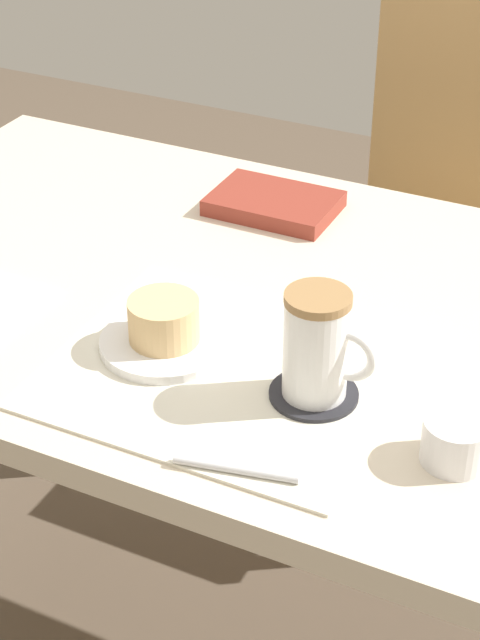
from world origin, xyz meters
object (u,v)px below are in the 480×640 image
pastry_plate (165,343)px  coffee_mug (318,345)px  sugar_bowl (456,441)px  small_book (274,203)px  wooden_chair (446,230)px  dining_table (289,359)px  pastry (164,320)px

pastry_plate → coffee_mug: (0.20, -0.01, 0.06)m
pastry_plate → sugar_bowl: (0.36, -0.04, 0.02)m
coffee_mug → sugar_bowl: (0.17, -0.03, -0.05)m
pastry_plate → sugar_bowl: size_ratio=2.21×
pastry_plate → small_book: small_book is taller
wooden_chair → pastry_plate: bearing=82.7°
pastry_plate → dining_table: bearing=57.6°
dining_table → sugar_bowl: size_ratio=19.31×
sugar_bowl → small_book: size_ratio=0.39×
pastry_plate → pastry: size_ratio=1.84×
pastry_plate → small_book: size_ratio=0.86×
wooden_chair → pastry: 0.91m
dining_table → pastry: pastry is taller
sugar_bowl → wooden_chair: bearing=105.7°
dining_table → small_book: bearing=119.0°
sugar_bowl → coffee_mug: bearing=168.8°
pastry → sugar_bowl: (0.36, -0.04, -0.02)m
pastry_plate → coffee_mug: bearing=-3.2°
pastry_plate → pastry: pastry is taller
dining_table → wooden_chair: wooden_chair is taller
small_book → dining_table: bearing=-61.1°
pastry_plate → sugar_bowl: 0.37m
wooden_chair → small_book: (-0.14, -0.48, 0.24)m
wooden_chair → sugar_bowl: wooden_chair is taller
small_book → pastry_plate: bearing=-85.2°
wooden_chair → sugar_bowl: bearing=105.6°
small_book → pastry: bearing=-85.2°
pastry → dining_table: bearing=57.6°
sugar_bowl → pastry_plate: bearing=173.1°
pastry → small_book: size_ratio=0.47×
small_book → sugar_bowl: bearing=-47.2°
coffee_mug → small_book: (-0.23, 0.39, -0.06)m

